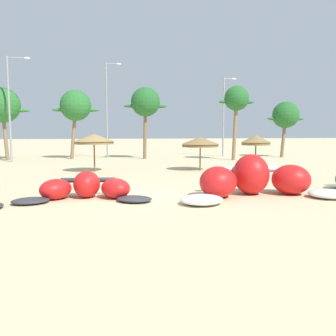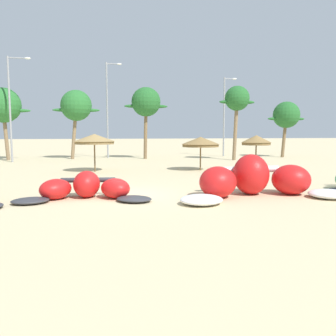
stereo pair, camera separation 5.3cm
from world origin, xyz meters
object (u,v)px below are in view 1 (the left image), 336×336
Objects in this scene: kite_left at (86,188)px; lamppost_east_center at (108,106)px; lamppost_west_center at (11,103)px; beach_umbrella_near_palms at (200,142)px; palm_left at (2,106)px; palm_center_right at (236,100)px; beach_umbrella_middle at (94,139)px; palm_center_left at (145,103)px; palm_right_of_gap at (286,115)px; palm_left_of_gap at (76,106)px; kite_left_of_center at (255,180)px; lamppost_east at (224,113)px; beach_umbrella_outermost at (256,140)px.

kite_left is 24.53m from lamppost_east_center.
lamppost_west_center is 9.81m from lamppost_east_center.
beach_umbrella_near_palms is 0.39× the size of palm_left.
palm_center_right is 13.82m from lamppost_east_center.
palm_center_right is (23.21, -3.88, 0.59)m from palm_left.
beach_umbrella_middle reaches higher than beach_umbrella_near_palms.
kite_left is 24.85m from palm_left.
palm_center_left is (14.37, -0.52, 0.46)m from palm_left.
palm_right_of_gap is 0.61× the size of lamppost_east_center.
palm_left_of_gap is at bearing 95.24° from kite_left.
lamppost_east reaches higher than kite_left_of_center.
lamppost_west_center is (-7.76, 20.04, 5.08)m from kite_left.
beach_umbrella_near_palms is 0.38× the size of palm_center_left.
lamppost_west_center reaches higher than palm_center_right.
kite_left_of_center is 1.08× the size of palm_center_right.
palm_right_of_gap reaches higher than kite_left_of_center.
beach_umbrella_near_palms is at bearing -115.63° from lamppost_east.
palm_left is 0.74× the size of lamppost_west_center.
beach_umbrella_middle is at bearing -152.11° from palm_right_of_gap.
beach_umbrella_outermost is at bearing -61.33° from palm_center_left.
kite_left is 23.99m from palm_center_right.
lamppost_west_center is at bearing 126.37° from kite_left_of_center.
lamppost_east_center is at bearing 85.09° from beach_umbrella_middle.
lamppost_west_center reaches higher than lamppost_east.
lamppost_east_center reaches higher than palm_left.
lamppost_east is (23.93, 1.74, -0.38)m from palm_left.
palm_center_right is (14.01, 18.64, 5.63)m from kite_left.
lamppost_west_center is at bearing -59.98° from palm_left.
kite_left_of_center is at bearing -56.40° from beach_umbrella_middle.
kite_left_of_center is 2.73× the size of beach_umbrella_middle.
lamppost_west_center is (-12.93, -1.97, -0.42)m from palm_center_left.
lamppost_east_center is at bearing 87.03° from kite_left.
lamppost_west_center is (-15.26, 20.72, 4.82)m from kite_left_of_center.
beach_umbrella_middle is 0.32× the size of lamppost_east.
beach_umbrella_middle is 7.79m from beach_umbrella_near_palms.
beach_umbrella_outermost is 19.89m from palm_left_of_gap.
beach_umbrella_middle is 1.04× the size of beach_umbrella_near_palms.
lamppost_east is at bearing 43.29° from beach_umbrella_middle.
lamppost_east is (7.24, 24.94, 4.39)m from kite_left_of_center.
lamppost_west_center is at bearing 111.18° from kite_left.
palm_right_of_gap is at bearing 22.48° from palm_center_right.
kite_left_of_center is at bearing -67.93° from palm_left_of_gap.
palm_right_of_gap is (7.01, 2.90, -1.36)m from palm_center_right.
palm_left reaches higher than kite_left_of_center.
palm_left reaches higher than beach_umbrella_near_palms.
palm_left_of_gap is 7.35m from palm_center_left.
lamppost_west_center is at bearing -156.67° from lamppost_east_center.
lamppost_east_center is 13.50m from lamppost_east.
lamppost_east is (14.73, 24.26, 4.65)m from kite_left.
palm_left is 2.87m from lamppost_west_center.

